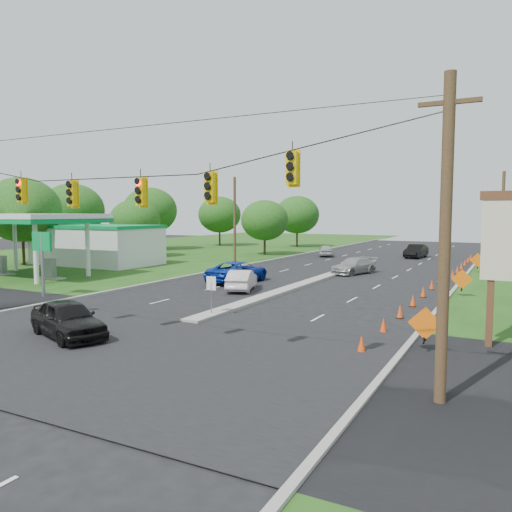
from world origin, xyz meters
The scene contains 40 objects.
ground centered at (0.00, 0.00, 0.00)m, with size 160.00×160.00×0.00m, color black.
grass_left centered at (-30.00, 20.00, 0.00)m, with size 40.00×160.00×0.06m, color #1E4714.
cross_street centered at (0.00, 0.00, 0.00)m, with size 160.00×14.00×0.02m, color black.
curb_left centered at (-10.10, 30.00, 0.00)m, with size 0.25×110.00×0.16m, color gray.
curb_right centered at (10.10, 30.00, 0.00)m, with size 0.25×110.00×0.16m, color gray.
median centered at (0.00, 21.00, 0.00)m, with size 1.00×34.00×0.18m, color gray.
median_sign centered at (0.00, 6.00, 1.46)m, with size 0.55×0.06×2.05m.
signal_span centered at (-0.05, -1.00, 4.97)m, with size 25.60×0.32×9.00m.
utility_pole_far_left centered at (-12.50, 30.00, 4.50)m, with size 0.28×0.28×9.00m, color #422D1C.
utility_pole_far_right centered at (12.50, 35.00, 4.50)m, with size 0.28×0.28×9.00m, color #422D1C.
gas_station centered at (-23.64, 20.24, 2.58)m, with size 18.40×19.70×5.20m.
cone_0 centered at (8.66, 3.00, 0.35)m, with size 0.32×0.32×0.70m, color #F0440D.
cone_1 centered at (8.66, 6.50, 0.35)m, with size 0.32×0.32×0.70m, color #F0440D.
cone_2 centered at (8.66, 10.00, 0.35)m, with size 0.32×0.32×0.70m, color #F0440D.
cone_3 centered at (8.66, 13.50, 0.35)m, with size 0.32×0.32×0.70m, color #F0440D.
cone_4 centered at (8.66, 17.00, 0.35)m, with size 0.32×0.32×0.70m, color #F0440D.
cone_5 centered at (8.66, 20.50, 0.35)m, with size 0.32×0.32×0.70m, color #F0440D.
cone_6 centered at (8.66, 24.00, 0.35)m, with size 0.32×0.32×0.70m, color #F0440D.
cone_7 centered at (9.26, 27.50, 0.35)m, with size 0.32×0.32×0.70m, color #F0440D.
cone_8 centered at (9.26, 31.00, 0.35)m, with size 0.32×0.32×0.70m, color #F0440D.
cone_9 centered at (9.26, 34.50, 0.35)m, with size 0.32×0.32×0.70m, color #F0440D.
cone_10 centered at (9.26, 38.00, 0.35)m, with size 0.32×0.32×0.70m, color #F0440D.
cone_11 centered at (9.26, 41.50, 0.35)m, with size 0.32×0.32×0.70m, color #F0440D.
cone_12 centered at (9.26, 45.00, 0.35)m, with size 0.32×0.32×0.70m, color #F0440D.
work_sign_0 centered at (10.80, 4.00, 1.09)m, with size 1.27×0.58×1.37m.
work_sign_1 centered at (10.80, 18.00, 1.09)m, with size 1.27×0.58×1.37m.
work_sign_2 centered at (10.80, 32.00, 1.09)m, with size 1.27×0.58×1.37m.
tree_1 centered at (-30.00, 18.00, 5.58)m, with size 7.56×7.56×8.82m.
tree_2 centered at (-26.00, 30.00, 4.34)m, with size 5.88×5.88×6.86m.
tree_3 centered at (-32.00, 40.00, 5.58)m, with size 7.56×7.56×8.82m.
tree_4 centered at (-28.00, 52.00, 4.96)m, with size 6.72×6.72×7.84m.
tree_5 centered at (-14.00, 40.00, 4.34)m, with size 5.88×5.88×6.86m.
tree_6 centered at (-16.00, 55.00, 4.96)m, with size 6.72×6.72×7.84m.
tree_14 centered at (-34.00, 28.00, 5.58)m, with size 7.56×7.56×8.82m.
black_sedan centered at (-3.00, -0.55, 0.81)m, with size 1.91×4.74×1.61m, color black.
white_sedan centered at (-2.80, 14.17, 0.71)m, with size 1.49×4.29×1.41m, color silver.
blue_pickup centered at (-4.98, 17.44, 0.81)m, with size 2.70×5.85×1.62m, color #0B2BA1.
silver_car_far centered at (1.33, 26.61, 0.70)m, with size 1.96×4.83×1.40m, color #949494.
silver_car_oncoming centered at (-6.75, 42.11, 0.70)m, with size 1.64×4.08×1.39m, color #A7A7A7.
dark_car_receding centered at (3.32, 45.13, 0.79)m, with size 1.68×4.81×1.59m, color black.
Camera 1 is at (13.71, -15.27, 5.31)m, focal length 35.00 mm.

